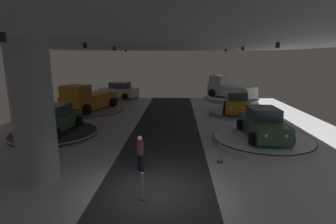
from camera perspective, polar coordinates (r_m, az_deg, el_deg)
The scene contains 18 objects.
ground at distance 9.99m, azimuth -2.76°, elevation -17.31°, with size 24.00×44.00×0.06m.
ceiling_with_spotlights at distance 8.72m, azimuth -3.15°, elevation 16.49°, with size 24.00×44.00×0.39m.
column_left at distance 11.23m, azimuth -27.47°, elevation -0.21°, with size 1.53×1.53×5.50m.
display_platform_mid_right at distance 16.08m, azimuth 19.95°, elevation -5.63°, with size 5.68×5.68×0.30m.
display_car_mid_right at distance 15.87m, azimuth 20.16°, elevation -2.51°, with size 2.22×4.25×1.71m.
display_platform_deep_left at distance 29.61m, azimuth -10.68°, elevation 2.87°, with size 4.54×4.54×0.34m.
display_car_deep_left at distance 29.46m, azimuth -10.70°, elevation 4.63°, with size 4.57×3.39×1.71m.
display_platform_far_right at distance 22.74m, azimuth 14.85°, elevation -0.22°, with size 4.56×4.56×0.28m.
display_car_far_right at distance 22.60m, azimuth 14.97°, elevation 2.00°, with size 2.88×4.47×1.71m.
display_platform_mid_left at distance 17.92m, azimuth -23.70°, elevation -4.26°, with size 5.34×5.34×0.23m.
display_car_mid_left at distance 17.74m, azimuth -23.89°, elevation -1.55°, with size 2.51×4.35×1.71m.
display_platform_far_left at distance 23.91m, azimuth -16.66°, elevation 0.28°, with size 5.87×5.87×0.28m.
pickup_truck_far_left at distance 23.48m, azimuth -17.31°, elevation 2.66°, with size 4.03×5.70×2.30m.
display_platform_deep_right at distance 29.80m, azimuth 13.70°, elevation 2.81°, with size 6.01×6.01×0.37m.
pickup_truck_deep_right at distance 29.84m, azimuth 13.32°, elevation 4.98°, with size 5.05×5.39×2.30m.
visitor_walking_near at distance 11.29m, azimuth -6.16°, elevation -8.56°, with size 0.32×0.32×1.59m.
stanchion_a at distance 9.43m, azimuth -5.64°, elevation -16.55°, with size 0.28×0.28×1.01m.
stanchion_b at distance 12.53m, azimuth 11.33°, elevation -9.21°, with size 0.28×0.28×1.01m.
Camera 1 is at (0.80, -8.66, 4.90)m, focal length 27.73 mm.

